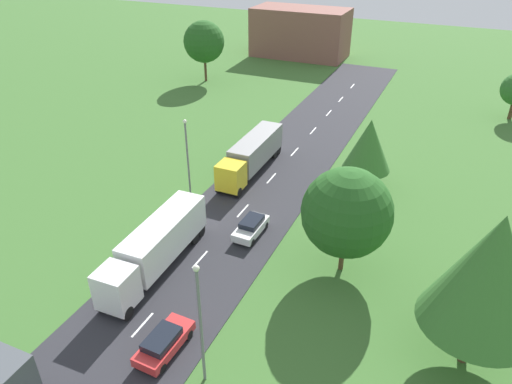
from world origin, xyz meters
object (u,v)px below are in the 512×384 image
tree_maple (369,145)px  car_fourth (251,227)px  distant_building (300,33)px  tree_oak (347,213)px  tree_pine (489,272)px  truck_third (252,154)px  tree_birch (204,42)px  lamppost_second (200,320)px  car_third (164,342)px  lamppost_third (187,154)px  truck_second (156,246)px

tree_maple → car_fourth: bearing=-119.8°
tree_maple → distant_building: bearing=116.7°
tree_oak → tree_pine: tree_pine is taller
truck_third → tree_birch: tree_birch is taller
lamppost_second → distant_building: bearing=105.4°
truck_third → tree_pine: 28.96m
truck_third → tree_pine: (22.46, -17.61, 4.91)m
distant_building → car_third: bearing=-76.9°
car_fourth → tree_maple: bearing=60.2°
car_third → distant_building: distant_building is taller
car_third → car_fourth: 13.81m
lamppost_third → distant_building: bearing=98.6°
lamppost_third → tree_pine: (25.90, -10.55, 2.54)m
tree_oak → truck_second: bearing=-156.1°
truck_second → tree_oak: 14.58m
tree_oak → lamppost_second: bearing=-109.1°
car_third → tree_maple: size_ratio=0.60×
truck_second → distant_building: 67.07m
car_fourth → tree_birch: bearing=124.3°
tree_maple → distant_building: (-23.60, 46.82, -0.31)m
lamppost_third → tree_birch: size_ratio=0.82×
car_fourth → tree_pine: tree_pine is taller
truck_second → car_third: bearing=-53.2°
tree_maple → tree_pine: tree_pine is taller
tree_pine → tree_birch: bearing=134.3°
car_fourth → lamppost_third: bearing=155.7°
truck_third → tree_maple: 12.21m
truck_third → tree_oak: size_ratio=1.39×
car_fourth → tree_oak: size_ratio=0.48×
car_fourth → distant_building: distant_building is taller
truck_third → distant_building: bearing=103.7°
car_third → distant_building: 74.79m
lamppost_third → tree_birch: bearing=117.0°
truck_third → tree_pine: tree_pine is taller
tree_pine → lamppost_second: bearing=-150.8°
lamppost_second → tree_oak: 14.11m
truck_second → lamppost_second: lamppost_second is taller
car_third → lamppost_second: (3.34, -0.77, 3.96)m
truck_third → lamppost_third: (-3.44, -7.05, 2.37)m
car_third → lamppost_second: 5.23m
tree_maple → tree_oak: bearing=-84.3°
lamppost_second → lamppost_third: (-11.99, 18.34, -0.35)m
tree_pine → car_fourth: bearing=158.9°
truck_third → tree_birch: (-20.50, 26.41, 4.32)m
tree_maple → tree_birch: bearing=142.2°
car_third → lamppost_second: lamppost_second is taller
truck_third → distant_building: size_ratio=0.67×
lamppost_second → tree_maple: (3.29, 26.70, -0.01)m
car_third → tree_birch: 57.41m
lamppost_second → tree_birch: size_ratio=0.89×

